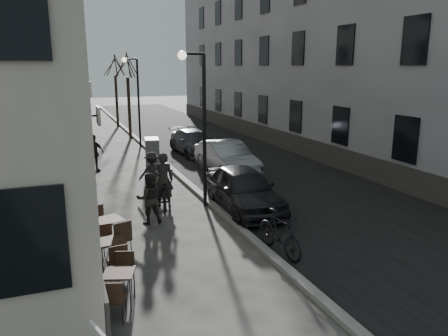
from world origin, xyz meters
TOP-DOWN VIEW (x-y plane):
  - ground at (0.00, 0.00)m, footprint 120.00×120.00m
  - road at (3.85, 16.00)m, footprint 7.30×60.00m
  - kerb at (0.20, 16.00)m, footprint 0.25×60.00m
  - building_right at (9.50, 16.50)m, footprint 4.00×35.00m
  - streetlamp_near at (-0.17, 6.00)m, footprint 0.90×0.28m
  - streetlamp_far at (-0.17, 18.00)m, footprint 0.90×0.28m
  - tree_near at (-0.10, 21.00)m, footprint 2.40×2.40m
  - tree_far at (-0.10, 27.00)m, footprint 2.40×2.40m
  - bistro_set_a at (-3.58, 0.60)m, footprint 0.81×1.47m
  - bistro_set_b at (-3.55, 2.22)m, footprint 0.67×1.52m
  - bistro_set_c at (-3.46, 3.40)m, footprint 0.96×1.73m
  - utility_cabinet at (-0.70, 11.17)m, footprint 0.73×1.12m
  - bicycle at (-1.32, 6.44)m, footprint 1.16×2.26m
  - cyclist_rider at (-1.32, 6.44)m, footprint 0.75×0.57m
  - pedestrian_near at (-2.10, 5.00)m, footprint 0.78×0.62m
  - pedestrian_mid at (-1.32, 8.27)m, footprint 1.03×0.65m
  - pedestrian_far at (-3.08, 12.42)m, footprint 1.06×0.77m
  - car_near at (1.05, 5.15)m, footprint 1.82×4.23m
  - car_mid at (2.30, 9.90)m, footprint 1.66×4.38m
  - car_far at (2.27, 14.73)m, footprint 1.95×4.40m
  - moped at (0.50, 1.63)m, footprint 0.74×1.89m

SIDE VIEW (x-z plane):
  - ground at x=0.00m, z-range 0.00..0.00m
  - road at x=3.85m, z-range 0.00..0.00m
  - kerb at x=0.20m, z-range 0.00..0.12m
  - bistro_set_a at x=-3.58m, z-range 0.01..0.85m
  - bistro_set_b at x=-3.55m, z-range 0.01..0.89m
  - bistro_set_c at x=-3.46m, z-range 0.01..1.00m
  - moped at x=0.50m, z-range 0.00..1.11m
  - bicycle at x=-1.32m, z-range 0.00..1.13m
  - car_far at x=2.27m, z-range 0.00..1.26m
  - car_near at x=1.05m, z-range 0.00..1.42m
  - car_mid at x=2.30m, z-range 0.00..1.43m
  - pedestrian_mid at x=-1.32m, z-range 0.00..1.53m
  - pedestrian_near at x=-2.10m, z-range 0.00..1.55m
  - utility_cabinet at x=-0.70m, z-range 0.00..1.56m
  - pedestrian_far at x=-3.08m, z-range 0.00..1.67m
  - cyclist_rider at x=-1.32m, z-range 0.00..1.85m
  - streetlamp_near at x=-0.17m, z-range 0.62..5.71m
  - streetlamp_far at x=-0.17m, z-range 0.62..5.71m
  - tree_near at x=-0.10m, z-range 1.81..7.51m
  - tree_far at x=-0.10m, z-range 1.81..7.51m
  - building_right at x=9.50m, z-range 0.00..16.00m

